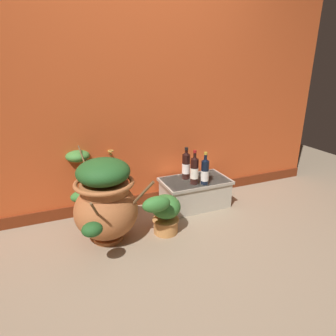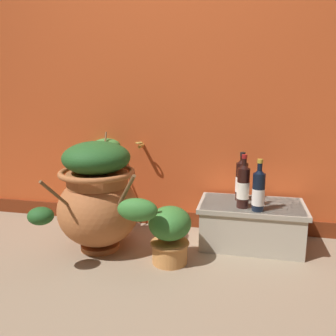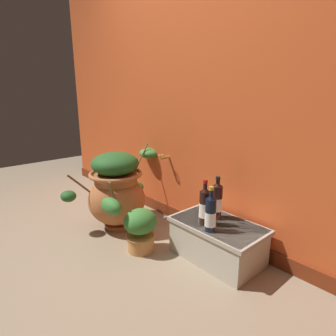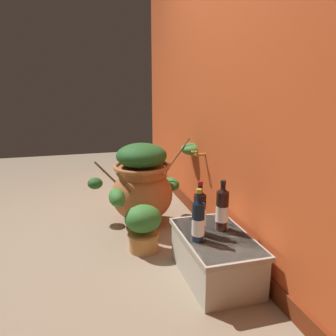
% 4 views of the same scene
% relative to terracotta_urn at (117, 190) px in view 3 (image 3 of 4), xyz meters
% --- Properties ---
extents(ground_plane, '(7.00, 7.00, 0.00)m').
position_rel_terracotta_urn_xyz_m(ground_plane, '(0.40, -0.60, -0.36)').
color(ground_plane, gray).
extents(back_wall, '(4.40, 0.33, 2.60)m').
position_rel_terracotta_urn_xyz_m(back_wall, '(0.40, 0.60, 0.93)').
color(back_wall, '#D15123').
rests_on(back_wall, ground_plane).
extents(terracotta_urn, '(0.72, 1.04, 0.72)m').
position_rel_terracotta_urn_xyz_m(terracotta_urn, '(0.00, 0.00, 0.00)').
color(terracotta_urn, '#B26638').
rests_on(terracotta_urn, ground_plane).
extents(stone_ledge, '(0.69, 0.41, 0.29)m').
position_rel_terracotta_urn_xyz_m(stone_ledge, '(0.97, 0.26, -0.20)').
color(stone_ledge, beige).
rests_on(stone_ledge, ground_plane).
extents(wine_bottle_left, '(0.08, 0.08, 0.32)m').
position_rel_terracotta_urn_xyz_m(wine_bottle_left, '(1.00, 0.13, 0.06)').
color(wine_bottle_left, black).
rests_on(wine_bottle_left, stone_ledge).
extents(wine_bottle_middle, '(0.08, 0.08, 0.34)m').
position_rel_terracotta_urn_xyz_m(wine_bottle_middle, '(0.91, 0.17, 0.07)').
color(wine_bottle_middle, black).
rests_on(wine_bottle_middle, stone_ledge).
extents(wine_bottle_right, '(0.08, 0.08, 0.33)m').
position_rel_terracotta_urn_xyz_m(wine_bottle_right, '(0.89, 0.33, 0.07)').
color(wine_bottle_right, black).
rests_on(wine_bottle_right, stone_ledge).
extents(potted_shrub, '(0.25, 0.27, 0.35)m').
position_rel_terracotta_urn_xyz_m(potted_shrub, '(0.49, -0.10, -0.17)').
color(potted_shrub, '#D68E4C').
rests_on(potted_shrub, ground_plane).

